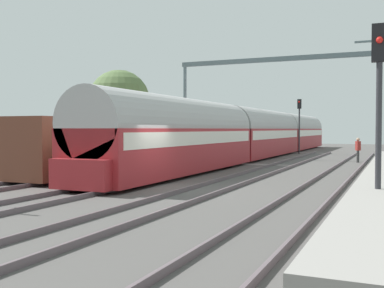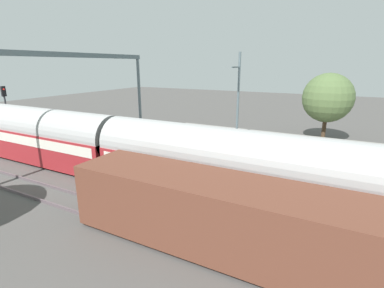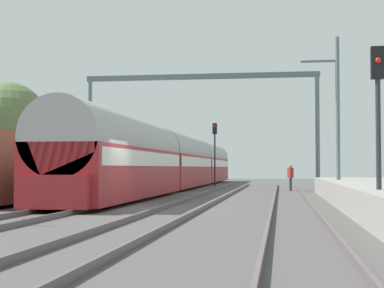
% 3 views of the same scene
% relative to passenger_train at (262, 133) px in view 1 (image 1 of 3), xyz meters
% --- Properties ---
extents(ground, '(120.00, 120.00, 0.00)m').
position_rel_passenger_train_xyz_m(ground, '(1.93, -21.67, -1.97)').
color(ground, '#504D4B').
extents(track_far_west, '(1.52, 60.00, 0.16)m').
position_rel_passenger_train_xyz_m(track_far_west, '(-3.85, -21.67, -1.89)').
color(track_far_west, '#5F5157').
rests_on(track_far_west, ground).
extents(track_west, '(1.52, 60.00, 0.16)m').
position_rel_passenger_train_xyz_m(track_west, '(-0.00, -21.67, -1.89)').
color(track_west, '#5F5157').
rests_on(track_west, ground).
extents(track_east, '(1.52, 60.00, 0.16)m').
position_rel_passenger_train_xyz_m(track_east, '(3.85, -21.67, -1.89)').
color(track_east, '#5F5157').
rests_on(track_east, ground).
extents(track_far_east, '(1.52, 60.00, 0.16)m').
position_rel_passenger_train_xyz_m(track_far_east, '(7.70, -21.67, -1.89)').
color(track_far_east, '#5F5157').
rests_on(track_far_east, ground).
extents(passenger_train, '(2.93, 49.20, 3.82)m').
position_rel_passenger_train_xyz_m(passenger_train, '(0.00, 0.00, 0.00)').
color(passenger_train, maroon).
rests_on(passenger_train, ground).
extents(freight_car, '(2.80, 13.00, 2.70)m').
position_rel_passenger_train_xyz_m(freight_car, '(-3.85, -17.20, -0.50)').
color(freight_car, brown).
rests_on(freight_car, ground).
extents(person_crossing, '(0.40, 0.47, 1.73)m').
position_rel_passenger_train_xyz_m(person_crossing, '(7.91, -3.81, -0.94)').
color(person_crossing, '#3A3A3A').
rests_on(person_crossing, ground).
extents(railway_signal_near, '(0.36, 0.30, 4.83)m').
position_rel_passenger_train_xyz_m(railway_signal_near, '(9.95, -26.22, 1.13)').
color(railway_signal_near, '#2D2D33').
rests_on(railway_signal_near, ground).
extents(railway_signal_far, '(0.36, 0.30, 5.15)m').
position_rel_passenger_train_xyz_m(railway_signal_far, '(1.92, 6.40, 1.32)').
color(railway_signal_far, '#2D2D33').
rests_on(railway_signal_far, ground).
extents(catenary_gantry, '(15.96, 0.28, 7.86)m').
position_rel_passenger_train_xyz_m(catenary_gantry, '(1.93, -2.60, 3.90)').
color(catenary_gantry, slate).
rests_on(catenary_gantry, ground).
extents(tree_west_background, '(5.08, 5.08, 7.22)m').
position_rel_passenger_train_xyz_m(tree_west_background, '(-10.76, -4.97, 2.70)').
color(tree_west_background, '#4C3826').
rests_on(tree_west_background, ground).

